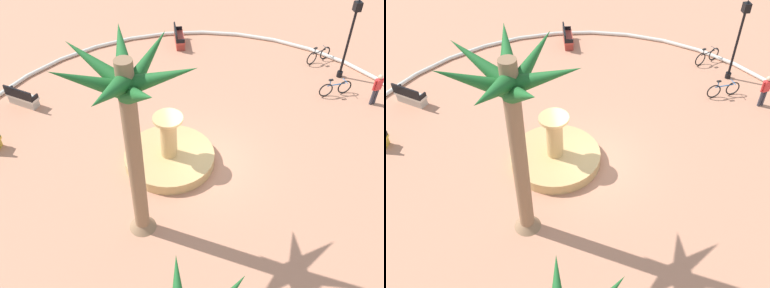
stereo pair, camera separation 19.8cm
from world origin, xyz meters
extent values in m
plane|color=tan|center=(0.00, 0.00, 0.00)|extent=(80.00, 80.00, 0.00)
torus|color=silver|center=(0.00, 0.00, 0.10)|extent=(21.73, 21.73, 0.20)
cylinder|color=tan|center=(0.27, 1.28, 0.23)|extent=(3.65, 3.65, 0.45)
cylinder|color=#236093|center=(0.27, 1.28, 0.19)|extent=(3.21, 3.21, 0.34)
cylinder|color=tan|center=(0.27, 1.28, 1.33)|extent=(0.66, 0.66, 1.76)
cylinder|color=#E0B370|center=(0.27, 1.28, 2.27)|extent=(1.17, 1.17, 0.12)
cylinder|color=#8E6B4C|center=(-2.81, 2.66, 3.41)|extent=(0.50, 0.50, 6.82)
cone|color=#8E6B4C|center=(-2.81, 2.66, 0.25)|extent=(0.95, 0.95, 0.50)
cone|color=#1E6028|center=(-1.81, 2.66, 6.54)|extent=(2.16, 0.58, 1.10)
cone|color=#1E6028|center=(-2.19, 3.39, 6.42)|extent=(1.81, 1.99, 1.32)
cone|color=#1E6028|center=(-2.91, 3.58, 6.35)|extent=(0.79, 2.16, 1.44)
cone|color=#1E6028|center=(-3.72, 3.06, 6.50)|extent=(2.20, 1.38, 1.18)
cone|color=#1E6028|center=(-3.66, 2.37, 6.29)|extent=(2.15, 1.19, 1.54)
cone|color=#1E6028|center=(-3.15, 1.76, 6.42)|extent=(1.28, 2.20, 1.31)
cone|color=#1E6028|center=(-2.15, 2.03, 6.32)|extent=(1.91, 1.84, 1.49)
cube|color=#B73D33|center=(9.58, -0.58, 0.45)|extent=(1.63, 0.60, 0.12)
cube|color=black|center=(9.59, -0.37, 0.75)|extent=(1.60, 0.18, 0.50)
cube|color=#9C342B|center=(9.58, -0.58, 0.20)|extent=(1.50, 0.55, 0.39)
cube|color=black|center=(10.33, -0.62, 0.59)|extent=(0.11, 0.45, 0.24)
cube|color=black|center=(8.83, -0.53, 0.59)|extent=(0.11, 0.45, 0.24)
cube|color=beige|center=(5.31, 7.53, 0.45)|extent=(1.33, 1.60, 0.12)
cube|color=black|center=(5.14, 7.65, 0.75)|extent=(0.99, 1.35, 0.50)
cube|color=#B6ADA0|center=(5.31, 7.53, 0.20)|extent=(1.22, 1.47, 0.39)
cube|color=black|center=(5.74, 8.14, 0.59)|extent=(0.41, 0.32, 0.24)
cube|color=black|center=(4.88, 6.92, 0.59)|extent=(0.41, 0.32, 0.24)
cylinder|color=black|center=(4.92, -8.16, 1.79)|extent=(0.12, 0.12, 3.58)
cylinder|color=black|center=(4.92, -8.16, 0.15)|extent=(0.28, 0.28, 0.30)
cube|color=black|center=(4.92, -8.16, 3.80)|extent=(0.32, 0.32, 0.44)
sphere|color=#F2EDCC|center=(4.92, -8.16, 3.80)|extent=(0.22, 0.22, 0.22)
cone|color=black|center=(4.92, -8.16, 4.08)|extent=(0.20, 0.20, 0.18)
torus|color=black|center=(3.52, -7.74, 0.36)|extent=(0.12, 0.72, 0.72)
torus|color=black|center=(3.43, -6.75, 0.36)|extent=(0.12, 0.72, 0.72)
cylinder|color=#1E66B2|center=(3.48, -7.25, 0.59)|extent=(0.13, 0.95, 0.05)
cylinder|color=#1E66B2|center=(3.45, -6.90, 0.74)|extent=(0.04, 0.04, 0.30)
cube|color=black|center=(3.45, -6.90, 0.91)|extent=(0.12, 0.21, 0.06)
cylinder|color=#1E66B2|center=(3.52, -7.69, 0.73)|extent=(0.44, 0.07, 0.03)
torus|color=black|center=(6.69, -8.07, 0.36)|extent=(0.35, 0.68, 0.72)
torus|color=black|center=(6.29, -7.15, 0.36)|extent=(0.35, 0.68, 0.72)
cylinder|color=black|center=(6.49, -7.61, 0.59)|extent=(0.43, 0.89, 0.05)
cylinder|color=black|center=(6.35, -7.29, 0.74)|extent=(0.04, 0.04, 0.30)
cube|color=black|center=(6.35, -7.29, 0.91)|extent=(0.17, 0.22, 0.06)
cylinder|color=black|center=(6.67, -8.02, 0.73)|extent=(0.41, 0.20, 0.03)
cylinder|color=#33333D|center=(2.50, -8.82, 0.42)|extent=(0.14, 0.14, 0.83)
cylinder|color=#33333D|center=(2.47, -8.65, 0.42)|extent=(0.14, 0.14, 0.83)
cube|color=red|center=(2.49, -8.73, 1.11)|extent=(0.27, 0.38, 0.56)
sphere|color=beige|center=(2.49, -8.73, 1.51)|extent=(0.22, 0.22, 0.22)
cylinder|color=red|center=(2.53, -8.95, 1.11)|extent=(0.09, 0.09, 0.53)
cylinder|color=red|center=(2.44, -8.52, 1.11)|extent=(0.09, 0.09, 0.53)
camera|label=1|loc=(-12.50, 2.60, 12.68)|focal=41.10mm
camera|label=2|loc=(-12.53, 2.41, 12.68)|focal=41.10mm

